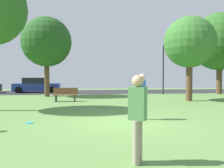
{
  "coord_description": "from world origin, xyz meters",
  "views": [
    {
      "loc": [
        -1.48,
        -8.38,
        1.72
      ],
      "look_at": [
        0.0,
        3.76,
        1.27
      ],
      "focal_mm": 37.37,
      "sensor_mm": 36.0,
      "label": 1
    }
  ],
  "objects_px": {
    "person_bystander": "(142,94)",
    "parked_car_blue": "(37,86)",
    "frisbee_disc": "(29,123)",
    "street_lamp_post": "(163,70)",
    "maple_tree_near": "(190,42)",
    "person_thrower": "(138,115)",
    "oak_tree_center": "(220,42)",
    "birch_tree_lone": "(47,42)",
    "park_bench": "(65,94)"
  },
  "relations": [
    {
      "from": "person_thrower",
      "to": "person_bystander",
      "type": "relative_size",
      "value": 0.97
    },
    {
      "from": "oak_tree_center",
      "to": "person_bystander",
      "type": "bearing_deg",
      "value": -131.91
    },
    {
      "from": "oak_tree_center",
      "to": "maple_tree_near",
      "type": "bearing_deg",
      "value": -135.85
    },
    {
      "from": "person_bystander",
      "to": "street_lamp_post",
      "type": "distance_m",
      "value": 12.84
    },
    {
      "from": "parked_car_blue",
      "to": "park_bench",
      "type": "bearing_deg",
      "value": -67.92
    },
    {
      "from": "maple_tree_near",
      "to": "parked_car_blue",
      "type": "distance_m",
      "value": 15.45
    },
    {
      "from": "birch_tree_lone",
      "to": "person_bystander",
      "type": "height_order",
      "value": "birch_tree_lone"
    },
    {
      "from": "birch_tree_lone",
      "to": "street_lamp_post",
      "type": "distance_m",
      "value": 10.49
    },
    {
      "from": "oak_tree_center",
      "to": "street_lamp_post",
      "type": "distance_m",
      "value": 5.87
    },
    {
      "from": "person_thrower",
      "to": "parked_car_blue",
      "type": "distance_m",
      "value": 20.79
    },
    {
      "from": "frisbee_disc",
      "to": "parked_car_blue",
      "type": "xyz_separation_m",
      "value": [
        -2.8,
        15.74,
        0.67
      ]
    },
    {
      "from": "birch_tree_lone",
      "to": "parked_car_blue",
      "type": "height_order",
      "value": "birch_tree_lone"
    },
    {
      "from": "oak_tree_center",
      "to": "park_bench",
      "type": "height_order",
      "value": "oak_tree_center"
    },
    {
      "from": "oak_tree_center",
      "to": "parked_car_blue",
      "type": "bearing_deg",
      "value": 166.53
    },
    {
      "from": "birch_tree_lone",
      "to": "person_thrower",
      "type": "distance_m",
      "value": 16.0
    },
    {
      "from": "person_bystander",
      "to": "park_bench",
      "type": "xyz_separation_m",
      "value": [
        -3.44,
        6.8,
        -0.54
      ]
    },
    {
      "from": "parked_car_blue",
      "to": "park_bench",
      "type": "xyz_separation_m",
      "value": [
        3.55,
        -8.76,
        -0.22
      ]
    },
    {
      "from": "person_thrower",
      "to": "street_lamp_post",
      "type": "bearing_deg",
      "value": -79.22
    },
    {
      "from": "maple_tree_near",
      "to": "person_thrower",
      "type": "height_order",
      "value": "maple_tree_near"
    },
    {
      "from": "birch_tree_lone",
      "to": "street_lamp_post",
      "type": "xyz_separation_m",
      "value": [
        10.21,
        1.08,
        -2.18
      ]
    },
    {
      "from": "person_thrower",
      "to": "frisbee_disc",
      "type": "bearing_deg",
      "value": -23.03
    },
    {
      "from": "maple_tree_near",
      "to": "frisbee_disc",
      "type": "distance_m",
      "value": 11.73
    },
    {
      "from": "person_thrower",
      "to": "person_bystander",
      "type": "distance_m",
      "value": 4.57
    },
    {
      "from": "oak_tree_center",
      "to": "person_thrower",
      "type": "height_order",
      "value": "oak_tree_center"
    },
    {
      "from": "person_thrower",
      "to": "frisbee_disc",
      "type": "xyz_separation_m",
      "value": [
        -2.99,
        4.23,
        -0.95
      ]
    },
    {
      "from": "street_lamp_post",
      "to": "frisbee_disc",
      "type": "bearing_deg",
      "value": -127.54
    },
    {
      "from": "parked_car_blue",
      "to": "park_bench",
      "type": "distance_m",
      "value": 9.45
    },
    {
      "from": "maple_tree_near",
      "to": "parked_car_blue",
      "type": "relative_size",
      "value": 1.26
    },
    {
      "from": "birch_tree_lone",
      "to": "frisbee_disc",
      "type": "bearing_deg",
      "value": -84.59
    },
    {
      "from": "maple_tree_near",
      "to": "person_bystander",
      "type": "xyz_separation_m",
      "value": [
        -4.85,
        -6.18,
        -2.94
      ]
    },
    {
      "from": "frisbee_disc",
      "to": "street_lamp_post",
      "type": "relative_size",
      "value": 0.06
    },
    {
      "from": "person_thrower",
      "to": "oak_tree_center",
      "type": "bearing_deg",
      "value": -94.16
    },
    {
      "from": "person_thrower",
      "to": "frisbee_disc",
      "type": "height_order",
      "value": "person_thrower"
    },
    {
      "from": "birch_tree_lone",
      "to": "park_bench",
      "type": "height_order",
      "value": "birch_tree_lone"
    },
    {
      "from": "person_thrower",
      "to": "frisbee_disc",
      "type": "relative_size",
      "value": 6.42
    },
    {
      "from": "person_bystander",
      "to": "frisbee_disc",
      "type": "height_order",
      "value": "person_bystander"
    },
    {
      "from": "birch_tree_lone",
      "to": "parked_car_blue",
      "type": "xyz_separation_m",
      "value": [
        -1.77,
        4.87,
        -3.75
      ]
    },
    {
      "from": "oak_tree_center",
      "to": "street_lamp_post",
      "type": "height_order",
      "value": "oak_tree_center"
    },
    {
      "from": "oak_tree_center",
      "to": "person_thrower",
      "type": "relative_size",
      "value": 4.31
    },
    {
      "from": "oak_tree_center",
      "to": "street_lamp_post",
      "type": "relative_size",
      "value": 1.66
    },
    {
      "from": "person_thrower",
      "to": "parked_car_blue",
      "type": "height_order",
      "value": "person_thrower"
    },
    {
      "from": "person_bystander",
      "to": "parked_car_blue",
      "type": "bearing_deg",
      "value": 21.4
    },
    {
      "from": "oak_tree_center",
      "to": "birch_tree_lone",
      "type": "bearing_deg",
      "value": -177.25
    },
    {
      "from": "person_thrower",
      "to": "street_lamp_post",
      "type": "distance_m",
      "value": 17.37
    },
    {
      "from": "parked_car_blue",
      "to": "maple_tree_near",
      "type": "bearing_deg",
      "value": -38.37
    },
    {
      "from": "birch_tree_lone",
      "to": "maple_tree_near",
      "type": "distance_m",
      "value": 11.04
    },
    {
      "from": "person_bystander",
      "to": "street_lamp_post",
      "type": "xyz_separation_m",
      "value": [
        4.99,
        11.76,
        1.25
      ]
    },
    {
      "from": "maple_tree_near",
      "to": "park_bench",
      "type": "height_order",
      "value": "maple_tree_near"
    },
    {
      "from": "birch_tree_lone",
      "to": "street_lamp_post",
      "type": "height_order",
      "value": "birch_tree_lone"
    },
    {
      "from": "birch_tree_lone",
      "to": "parked_car_blue",
      "type": "bearing_deg",
      "value": 109.99
    }
  ]
}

